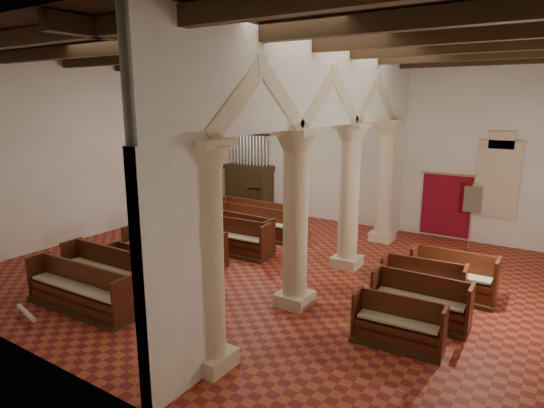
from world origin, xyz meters
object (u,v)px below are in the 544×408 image
at_px(nave_pew_0, 79,295).
at_px(aisle_pew_0, 398,330).
at_px(pipe_organ, 249,180).
at_px(processional_banner, 470,228).
at_px(lectern, 256,203).

distance_m(nave_pew_0, aisle_pew_0, 6.99).
bearing_deg(pipe_organ, processional_banner, -4.92).
bearing_deg(lectern, nave_pew_0, -81.36).
bearing_deg(nave_pew_0, aisle_pew_0, 17.93).
height_order(lectern, aisle_pew_0, lectern).
xyz_separation_m(pipe_organ, processional_banner, (9.01, -0.78, -0.59)).
height_order(pipe_organ, aisle_pew_0, pipe_organ).
bearing_deg(lectern, pipe_organ, 144.34).
xyz_separation_m(processional_banner, aisle_pew_0, (-0.12, -6.72, -0.45)).
height_order(lectern, processional_banner, processional_banner).
relative_size(nave_pew_0, aisle_pew_0, 1.71).
bearing_deg(nave_pew_0, pipe_organ, 101.22).
relative_size(lectern, processional_banner, 0.56).
relative_size(lectern, aisle_pew_0, 0.72).
distance_m(pipe_organ, processional_banner, 9.06).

